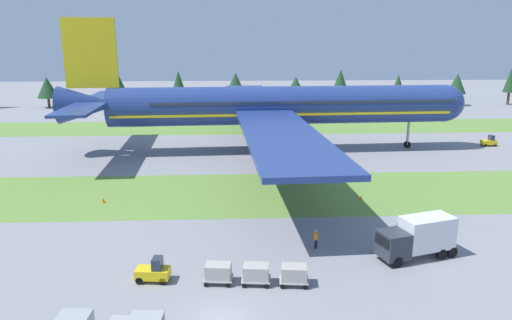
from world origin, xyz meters
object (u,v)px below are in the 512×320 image
object	(u,v)px
cargo_dolly_lead	(218,272)
taxiway_marker_1	(103,200)
taxiway_marker_0	(361,197)
baggage_tug	(154,271)
catering_truck	(418,236)
pushback_tractor	(489,142)
ground_crew_marshaller	(316,238)
airliner	(269,105)
cargo_dolly_third	(294,274)
cargo_dolly_second	(256,273)

from	to	relation	value
cargo_dolly_lead	taxiway_marker_1	bearing A→B (deg)	41.60
taxiway_marker_0	taxiway_marker_1	world-z (taller)	taxiway_marker_1
baggage_tug	catering_truck	world-z (taller)	catering_truck
pushback_tractor	taxiway_marker_0	bearing A→B (deg)	129.36
pushback_tractor	ground_crew_marshaller	xyz separation A→B (m)	(-38.31, -40.89, 0.13)
airliner	baggage_tug	world-z (taller)	airliner
baggage_tug	taxiway_marker_1	world-z (taller)	baggage_tug
cargo_dolly_third	pushback_tractor	distance (m)	62.68
ground_crew_marshaller	cargo_dolly_second	bearing A→B (deg)	173.57
catering_truck	cargo_dolly_second	bearing A→B (deg)	88.66
baggage_tug	cargo_dolly_third	xyz separation A→B (m)	(10.77, -1.07, 0.10)
taxiway_marker_0	taxiway_marker_1	xyz separation A→B (m)	(-30.09, 0.18, 0.08)
taxiway_marker_0	cargo_dolly_lead	bearing A→B (deg)	-130.56
airliner	taxiway_marker_0	distance (m)	28.39
cargo_dolly_lead	cargo_dolly_third	size ratio (longest dim) A/B	1.00
baggage_tug	cargo_dolly_second	xyz separation A→B (m)	(7.89, -0.79, 0.10)
airliner	catering_truck	world-z (taller)	airliner
cargo_dolly_second	taxiway_marker_1	bearing A→B (deg)	46.45
cargo_dolly_second	baggage_tug	bearing A→B (deg)	90.00
cargo_dolly_lead	pushback_tractor	distance (m)	66.20
cargo_dolly_lead	cargo_dolly_second	distance (m)	2.90
pushback_tractor	taxiway_marker_0	world-z (taller)	pushback_tractor
baggage_tug	taxiway_marker_1	bearing A→B (deg)	31.12
pushback_tractor	cargo_dolly_lead	bearing A→B (deg)	132.10
cargo_dolly_lead	cargo_dolly_third	bearing A→B (deg)	-90.00
cargo_dolly_second	taxiway_marker_1	distance (m)	25.66
cargo_dolly_second	pushback_tractor	bearing A→B (deg)	-37.40
catering_truck	pushback_tractor	size ratio (longest dim) A/B	2.75
catering_truck	taxiway_marker_1	world-z (taller)	catering_truck
airliner	catering_truck	bearing A→B (deg)	10.47
cargo_dolly_third	taxiway_marker_1	size ratio (longest dim) A/B	3.63
airliner	cargo_dolly_lead	bearing A→B (deg)	-11.90
ground_crew_marshaller	taxiway_marker_1	bearing A→B (deg)	95.78
baggage_tug	ground_crew_marshaller	size ratio (longest dim) A/B	1.56
ground_crew_marshaller	taxiway_marker_1	distance (m)	26.09
cargo_dolly_lead	cargo_dolly_third	distance (m)	5.80
airliner	pushback_tractor	bearing A→B (deg)	90.00
cargo_dolly_third	taxiway_marker_0	xyz separation A→B (m)	(10.46, 19.54, -0.67)
cargo_dolly_lead	taxiway_marker_1	world-z (taller)	cargo_dolly_lead
cargo_dolly_third	ground_crew_marshaller	xyz separation A→B (m)	(2.81, 6.42, 0.03)
baggage_tug	cargo_dolly_lead	distance (m)	5.03
catering_truck	pushback_tractor	world-z (taller)	catering_truck
baggage_tug	catering_truck	size ratio (longest dim) A/B	0.37
baggage_tug	cargo_dolly_lead	xyz separation A→B (m)	(5.00, -0.50, 0.10)
baggage_tug	taxiway_marker_0	bearing A→B (deg)	-43.29
cargo_dolly_third	taxiway_marker_1	xyz separation A→B (m)	(-19.63, 19.72, -0.60)
cargo_dolly_second	taxiway_marker_0	world-z (taller)	cargo_dolly_second
catering_truck	cargo_dolly_lead	bearing A→B (deg)	85.19
cargo_dolly_third	catering_truck	xyz separation A→B (m)	(11.12, 4.14, 1.03)
cargo_dolly_third	pushback_tractor	size ratio (longest dim) A/B	0.88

